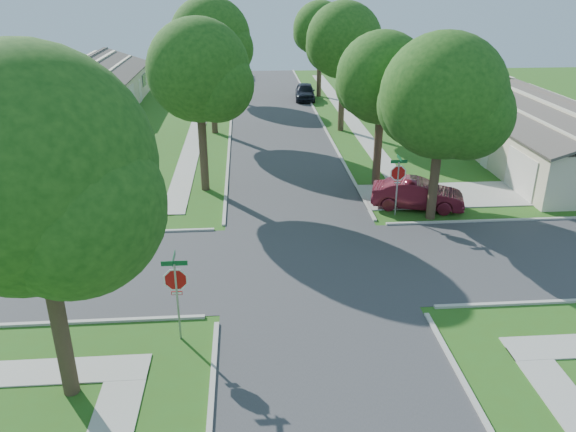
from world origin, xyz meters
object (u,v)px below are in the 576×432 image
(tree_e_far, at_px, (321,31))
(car_curb_east, at_px, (305,92))
(stop_sign_ne, at_px, (398,176))
(tree_w_near, at_px, (200,75))
(tree_e_near, at_px, (383,82))
(tree_e_mid, at_px, (344,44))
(house_ne_far, at_px, (452,88))
(house_nw_near, at_px, (26,137))
(car_curb_west, at_px, (237,71))
(car_driveway, at_px, (418,194))
(house_nw_far, at_px, (93,87))
(tree_w_mid, at_px, (211,42))
(tree_w_far, at_px, (219,37))
(stop_sign_sw, at_px, (176,283))
(tree_ne_corner, at_px, (444,102))
(house_ne_near, at_px, (557,144))
(tree_sw_corner, at_px, (35,181))

(tree_e_far, height_order, car_curb_east, tree_e_far)
(stop_sign_ne, relative_size, tree_w_near, 0.33)
(tree_e_near, distance_m, tree_e_far, 25.00)
(tree_e_mid, xyz_separation_m, house_ne_far, (11.23, 7.99, -4.74))
(house_nw_near, distance_m, car_curb_west, 32.80)
(tree_w_near, relative_size, car_driveway, 2.00)
(tree_e_far, distance_m, house_nw_far, 21.31)
(stop_sign_ne, height_order, tree_w_mid, tree_w_mid)
(tree_w_far, bearing_deg, house_nw_far, -169.95)
(house_ne_far, bearing_deg, tree_e_near, -119.35)
(stop_sign_sw, height_order, house_nw_near, house_nw_near)
(tree_ne_corner, xyz_separation_m, car_curb_east, (-3.16, 28.20, -4.84))
(house_ne_near, relative_size, car_driveway, 3.03)
(tree_w_far, bearing_deg, car_curb_west, 82.58)
(tree_e_mid, xyz_separation_m, car_driveway, (1.24, -15.51, -5.51))
(tree_e_far, xyz_separation_m, house_ne_far, (11.24, -5.01, -4.46))
(tree_e_mid, xyz_separation_m, car_curb_east, (-1.56, 11.40, -5.50))
(stop_sign_sw, distance_m, tree_e_mid, 27.71)
(stop_sign_ne, distance_m, house_ne_far, 26.80)
(tree_e_mid, relative_size, car_driveway, 2.05)
(tree_e_mid, xyz_separation_m, car_curb_west, (-7.95, 24.18, -5.51))
(tree_e_mid, xyz_separation_m, tree_w_far, (-9.41, 13.00, -0.75))
(stop_sign_sw, distance_m, tree_w_far, 38.86)
(stop_sign_sw, bearing_deg, tree_sw_corner, -140.03)
(tree_e_near, bearing_deg, house_nw_near, 163.89)
(stop_sign_ne, distance_m, tree_w_far, 30.96)
(tree_e_near, relative_size, car_driveway, 1.84)
(tree_ne_corner, xyz_separation_m, car_driveway, (-0.36, 1.29, -4.85))
(tree_e_mid, distance_m, tree_sw_corner, 30.54)
(tree_e_near, distance_m, tree_sw_corner, 20.12)
(tree_e_far, distance_m, house_ne_far, 13.09)
(tree_w_far, xyz_separation_m, house_nw_far, (-11.34, -2.01, -3.99))
(tree_e_far, xyz_separation_m, tree_ne_corner, (1.61, -29.80, -0.39))
(tree_w_far, bearing_deg, tree_w_mid, -89.95)
(car_curb_east, bearing_deg, tree_sw_corner, -100.84)
(car_curb_east, xyz_separation_m, car_curb_west, (-6.39, 12.78, -0.01))
(tree_e_near, xyz_separation_m, tree_e_far, (0.00, 25.00, 0.34))
(tree_sw_corner, bearing_deg, stop_sign_sw, 39.97)
(stop_sign_ne, xyz_separation_m, tree_sw_corner, (-12.14, -11.69, 4.23))
(house_ne_near, distance_m, house_nw_near, 32.23)
(tree_w_near, xyz_separation_m, house_nw_near, (-11.35, 5.99, -4.60))
(stop_sign_sw, xyz_separation_m, tree_w_far, (0.05, 38.71, 3.48))
(tree_w_far, relative_size, car_curb_west, 1.57)
(tree_w_mid, xyz_separation_m, tree_sw_corner, (-2.80, -28.00, -0.23))
(tree_ne_corner, distance_m, house_nw_far, 35.90)
(tree_e_near, height_order, car_curb_east, tree_e_near)
(tree_w_far, bearing_deg, house_ne_far, -13.64)
(tree_w_mid, relative_size, car_driveway, 2.13)
(house_ne_near, bearing_deg, tree_e_mid, 138.30)
(tree_e_near, bearing_deg, car_driveway, -70.40)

